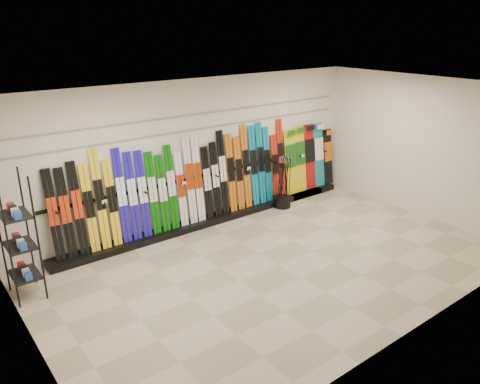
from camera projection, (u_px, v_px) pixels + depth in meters
floor at (279, 265)px, 8.22m from camera, size 8.00×8.00×0.00m
back_wall at (199, 153)px, 9.57m from camera, size 8.00×0.00×8.00m
left_wall at (26, 253)px, 5.42m from camera, size 0.00×5.00×5.00m
right_wall at (420, 147)px, 9.99m from camera, size 0.00×5.00×5.00m
ceiling at (284, 93)px, 7.19m from camera, size 8.00×8.00×0.00m
ski_rack_base at (216, 218)px, 10.03m from camera, size 8.00×0.40×0.12m
skis at (186, 184)px, 9.39m from camera, size 5.37×0.27×1.83m
snowboards at (309, 158)px, 11.43m from camera, size 1.58×0.24×1.58m
accessory_rack at (18, 237)px, 7.00m from camera, size 0.40×0.60×1.99m
pole_bin at (282, 202)px, 10.76m from camera, size 0.38×0.38×0.25m
ski_poles at (283, 182)px, 10.58m from camera, size 0.33×0.33×1.18m
slatwall_rail_0 at (199, 129)px, 9.38m from camera, size 7.60×0.02×0.03m
slatwall_rail_1 at (199, 114)px, 9.28m from camera, size 7.60×0.02×0.03m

